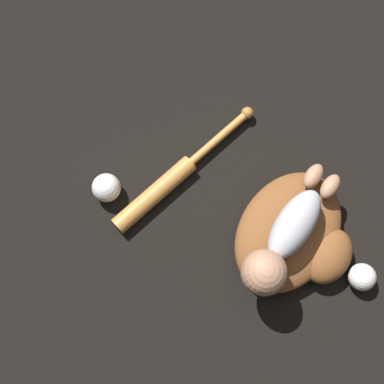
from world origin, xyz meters
name	(u,v)px	position (x,y,z in m)	size (l,w,h in m)	color
ground_plane	(279,211)	(0.00, 0.00, 0.00)	(6.00, 6.00, 0.00)	black
baseball_glove	(295,235)	(0.06, 0.06, 0.05)	(0.40, 0.36, 0.09)	brown
baby_figure	(284,242)	(0.11, 0.02, 0.14)	(0.39, 0.18, 0.12)	#B2B2B7
baseball_bat	(169,182)	(0.03, -0.32, 0.03)	(0.47, 0.27, 0.05)	#C6843D
baseball	(106,188)	(0.11, -0.47, 0.04)	(0.08, 0.08, 0.08)	white
baseball_spare	(362,277)	(0.10, 0.26, 0.04)	(0.07, 0.07, 0.07)	white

